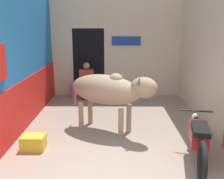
% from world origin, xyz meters
% --- Properties ---
extents(wall_left_shopfront, '(0.25, 5.33, 4.02)m').
position_xyz_m(wall_left_shopfront, '(-2.20, 2.65, 1.94)').
color(wall_left_shopfront, '#236BAD').
rests_on(wall_left_shopfront, ground_plane).
extents(wall_back_with_doorway, '(4.23, 0.93, 4.02)m').
position_xyz_m(wall_back_with_doorway, '(-0.32, 5.58, 1.69)').
color(wall_back_with_doorway, beige).
rests_on(wall_back_with_doorway, ground_plane).
extents(wall_right_with_door, '(0.22, 5.33, 4.02)m').
position_xyz_m(wall_right_with_door, '(2.20, 2.62, 1.98)').
color(wall_right_with_door, beige).
rests_on(wall_right_with_door, ground_plane).
extents(cow, '(2.05, 1.47, 1.36)m').
position_xyz_m(cow, '(-0.17, 2.19, 0.96)').
color(cow, tan).
rests_on(cow, ground_plane).
extents(motorcycle_near, '(0.63, 1.97, 0.78)m').
position_xyz_m(motorcycle_near, '(1.38, 0.86, 0.44)').
color(motorcycle_near, black).
rests_on(motorcycle_near, ground_plane).
extents(shopkeeper_seated, '(0.46, 0.34, 1.17)m').
position_xyz_m(shopkeeper_seated, '(-0.94, 4.87, 0.61)').
color(shopkeeper_seated, '#282833').
rests_on(shopkeeper_seated, ground_plane).
extents(plastic_stool, '(0.31, 0.31, 0.43)m').
position_xyz_m(plastic_stool, '(-1.39, 5.04, 0.23)').
color(plastic_stool, '#DB6093').
rests_on(plastic_stool, ground_plane).
extents(crate, '(0.44, 0.32, 0.28)m').
position_xyz_m(crate, '(-1.61, 1.30, 0.14)').
color(crate, gold).
rests_on(crate, ground_plane).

